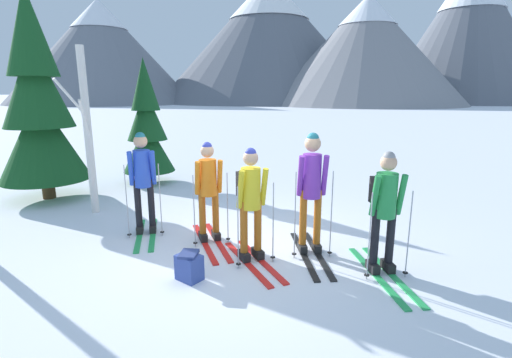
{
  "coord_description": "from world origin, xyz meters",
  "views": [
    {
      "loc": [
        0.8,
        -5.52,
        2.44
      ],
      "look_at": [
        0.1,
        0.39,
        1.05
      ],
      "focal_mm": 26.76,
      "sensor_mm": 36.0,
      "label": 1
    }
  ],
  "objects_px": {
    "backpack_on_snow_front": "(189,266)",
    "birch_tree_tall": "(87,131)",
    "skier_in_green": "(385,206)",
    "skier_in_orange": "(208,187)",
    "pine_tree_mid": "(147,127)",
    "skier_in_yellow": "(250,199)",
    "skier_in_purple": "(311,186)",
    "pine_tree_near": "(38,106)",
    "skier_in_blue": "(143,179)"
  },
  "relations": [
    {
      "from": "backpack_on_snow_front",
      "to": "skier_in_blue",
      "type": "bearing_deg",
      "value": 128.54
    },
    {
      "from": "pine_tree_near",
      "to": "birch_tree_tall",
      "type": "relative_size",
      "value": 1.41
    },
    {
      "from": "skier_in_yellow",
      "to": "pine_tree_mid",
      "type": "xyz_separation_m",
      "value": [
        -3.34,
        4.49,
        0.56
      ]
    },
    {
      "from": "skier_in_green",
      "to": "pine_tree_mid",
      "type": "xyz_separation_m",
      "value": [
        -5.16,
        4.67,
        0.56
      ]
    },
    {
      "from": "skier_in_blue",
      "to": "pine_tree_mid",
      "type": "distance_m",
      "value": 3.94
    },
    {
      "from": "skier_in_yellow",
      "to": "skier_in_orange",
      "type": "bearing_deg",
      "value": 139.98
    },
    {
      "from": "skier_in_yellow",
      "to": "skier_in_blue",
      "type": "bearing_deg",
      "value": 156.84
    },
    {
      "from": "birch_tree_tall",
      "to": "backpack_on_snow_front",
      "type": "height_order",
      "value": "birch_tree_tall"
    },
    {
      "from": "skier_in_yellow",
      "to": "skier_in_purple",
      "type": "relative_size",
      "value": 0.9
    },
    {
      "from": "birch_tree_tall",
      "to": "backpack_on_snow_front",
      "type": "bearing_deg",
      "value": -42.92
    },
    {
      "from": "skier_in_orange",
      "to": "birch_tree_tall",
      "type": "height_order",
      "value": "birch_tree_tall"
    },
    {
      "from": "skier_in_yellow",
      "to": "skier_in_purple",
      "type": "bearing_deg",
      "value": 23.12
    },
    {
      "from": "skier_in_yellow",
      "to": "birch_tree_tall",
      "type": "xyz_separation_m",
      "value": [
        -3.45,
        1.83,
        0.73
      ]
    },
    {
      "from": "skier_in_orange",
      "to": "backpack_on_snow_front",
      "type": "relative_size",
      "value": 4.27
    },
    {
      "from": "skier_in_blue",
      "to": "backpack_on_snow_front",
      "type": "relative_size",
      "value": 4.44
    },
    {
      "from": "skier_in_green",
      "to": "birch_tree_tall",
      "type": "relative_size",
      "value": 0.54
    },
    {
      "from": "skier_in_orange",
      "to": "backpack_on_snow_front",
      "type": "xyz_separation_m",
      "value": [
        0.06,
        -1.36,
        -0.73
      ]
    },
    {
      "from": "skier_in_orange",
      "to": "backpack_on_snow_front",
      "type": "height_order",
      "value": "skier_in_orange"
    },
    {
      "from": "skier_in_orange",
      "to": "pine_tree_mid",
      "type": "bearing_deg",
      "value": 123.77
    },
    {
      "from": "pine_tree_mid",
      "to": "backpack_on_snow_front",
      "type": "height_order",
      "value": "pine_tree_mid"
    },
    {
      "from": "skier_in_blue",
      "to": "skier_in_green",
      "type": "xyz_separation_m",
      "value": [
        3.77,
        -1.01,
        -0.04
      ]
    },
    {
      "from": "skier_in_blue",
      "to": "pine_tree_near",
      "type": "xyz_separation_m",
      "value": [
        -3.12,
        1.88,
        1.13
      ]
    },
    {
      "from": "skier_in_green",
      "to": "backpack_on_snow_front",
      "type": "bearing_deg",
      "value": -168.23
    },
    {
      "from": "pine_tree_near",
      "to": "skier_in_yellow",
      "type": "bearing_deg",
      "value": -28.17
    },
    {
      "from": "skier_in_yellow",
      "to": "backpack_on_snow_front",
      "type": "xyz_separation_m",
      "value": [
        -0.72,
        -0.71,
        -0.75
      ]
    },
    {
      "from": "skier_in_orange",
      "to": "skier_in_purple",
      "type": "relative_size",
      "value": 0.92
    },
    {
      "from": "skier_in_orange",
      "to": "skier_in_yellow",
      "type": "distance_m",
      "value": 1.02
    },
    {
      "from": "skier_in_orange",
      "to": "skier_in_yellow",
      "type": "bearing_deg",
      "value": -40.02
    },
    {
      "from": "skier_in_yellow",
      "to": "birch_tree_tall",
      "type": "relative_size",
      "value": 0.51
    },
    {
      "from": "birch_tree_tall",
      "to": "backpack_on_snow_front",
      "type": "relative_size",
      "value": 8.21
    },
    {
      "from": "pine_tree_near",
      "to": "backpack_on_snow_front",
      "type": "height_order",
      "value": "pine_tree_near"
    },
    {
      "from": "backpack_on_snow_front",
      "to": "birch_tree_tall",
      "type": "bearing_deg",
      "value": 137.08
    },
    {
      "from": "pine_tree_mid",
      "to": "skier_in_orange",
      "type": "bearing_deg",
      "value": -56.23
    },
    {
      "from": "pine_tree_mid",
      "to": "backpack_on_snow_front",
      "type": "distance_m",
      "value": 5.96
    },
    {
      "from": "skier_in_blue",
      "to": "skier_in_yellow",
      "type": "relative_size",
      "value": 1.06
    },
    {
      "from": "birch_tree_tall",
      "to": "skier_in_orange",
      "type": "bearing_deg",
      "value": -23.8
    },
    {
      "from": "skier_in_purple",
      "to": "backpack_on_snow_front",
      "type": "xyz_separation_m",
      "value": [
        -1.58,
        -1.08,
        -0.87
      ]
    },
    {
      "from": "skier_in_purple",
      "to": "birch_tree_tall",
      "type": "bearing_deg",
      "value": 161.26
    },
    {
      "from": "pine_tree_near",
      "to": "pine_tree_mid",
      "type": "distance_m",
      "value": 2.55
    },
    {
      "from": "skier_in_green",
      "to": "skier_in_orange",
      "type": "bearing_deg",
      "value": 162.2
    },
    {
      "from": "birch_tree_tall",
      "to": "skier_in_green",
      "type": "bearing_deg",
      "value": -20.9
    },
    {
      "from": "skier_in_blue",
      "to": "skier_in_purple",
      "type": "bearing_deg",
      "value": -9.39
    },
    {
      "from": "skier_in_purple",
      "to": "birch_tree_tall",
      "type": "distance_m",
      "value": 4.6
    },
    {
      "from": "skier_in_blue",
      "to": "backpack_on_snow_front",
      "type": "bearing_deg",
      "value": -51.46
    },
    {
      "from": "skier_in_blue",
      "to": "pine_tree_mid",
      "type": "bearing_deg",
      "value": 110.88
    },
    {
      "from": "skier_in_yellow",
      "to": "backpack_on_snow_front",
      "type": "distance_m",
      "value": 1.26
    },
    {
      "from": "birch_tree_tall",
      "to": "skier_in_blue",
      "type": "bearing_deg",
      "value": -33.59
    },
    {
      "from": "skier_in_blue",
      "to": "backpack_on_snow_front",
      "type": "height_order",
      "value": "skier_in_blue"
    },
    {
      "from": "pine_tree_mid",
      "to": "backpack_on_snow_front",
      "type": "relative_size",
      "value": 8.2
    },
    {
      "from": "skier_in_purple",
      "to": "skier_in_orange",
      "type": "bearing_deg",
      "value": 170.16
    }
  ]
}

